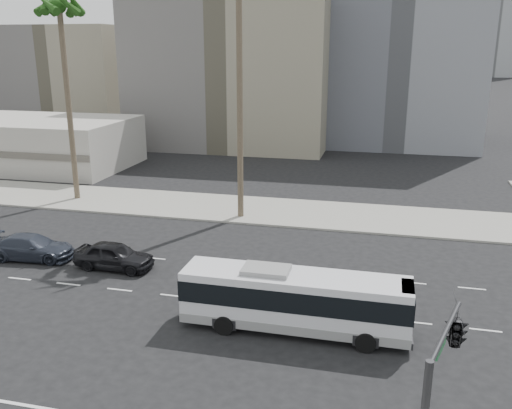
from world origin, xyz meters
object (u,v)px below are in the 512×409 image
(car_a, at_px, (114,256))
(car_b, at_px, (32,247))
(city_bus, at_px, (295,299))
(palm_mid, at_px, (59,10))
(traffic_signal, at_px, (453,341))

(car_a, distance_m, car_b, 5.50)
(city_bus, height_order, car_b, city_bus)
(car_b, xyz_separation_m, palm_mid, (-4.46, 12.36, 14.13))
(city_bus, distance_m, car_a, 12.13)
(car_a, xyz_separation_m, traffic_signal, (16.68, -13.07, 4.28))
(car_a, relative_size, car_b, 0.90)
(car_b, distance_m, traffic_signal, 26.20)
(traffic_signal, bearing_deg, car_b, 165.54)
(car_b, bearing_deg, traffic_signal, -126.36)
(car_a, distance_m, traffic_signal, 21.62)
(city_bus, height_order, car_a, city_bus)
(car_a, distance_m, palm_mid, 21.33)
(car_b, relative_size, traffic_signal, 0.84)
(traffic_signal, bearing_deg, car_a, 158.31)
(car_a, xyz_separation_m, car_b, (-5.50, 0.18, -0.04))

